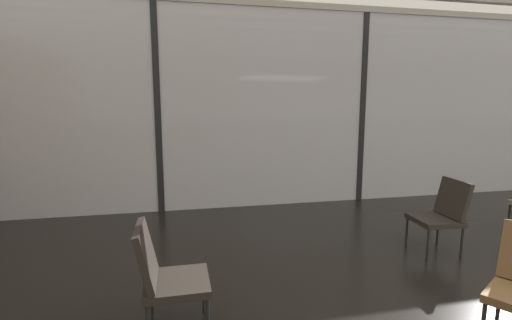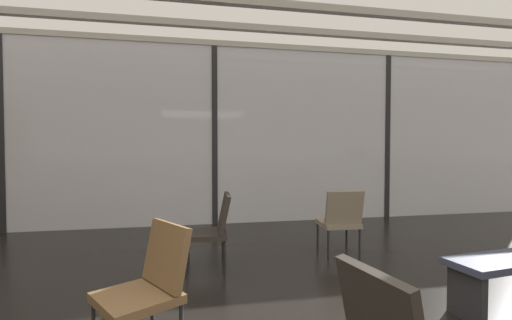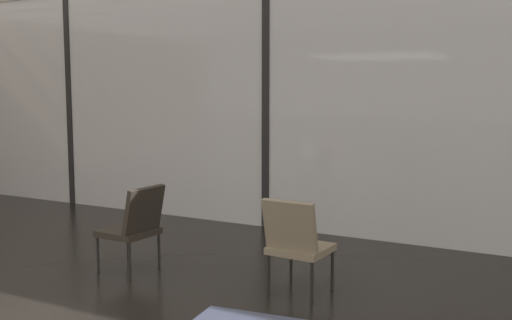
% 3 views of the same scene
% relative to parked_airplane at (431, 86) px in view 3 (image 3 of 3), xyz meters
% --- Properties ---
extents(glass_curtain_wall, '(14.00, 0.08, 3.27)m').
position_rel_parked_airplane_xyz_m(glass_curtain_wall, '(-1.10, -4.67, -0.26)').
color(glass_curtain_wall, silver).
rests_on(glass_curtain_wall, ground).
extents(window_mullion_0, '(0.10, 0.12, 3.27)m').
position_rel_parked_airplane_xyz_m(window_mullion_0, '(-4.60, -4.67, -0.26)').
color(window_mullion_0, black).
rests_on(window_mullion_0, ground).
extents(window_mullion_1, '(0.10, 0.12, 3.27)m').
position_rel_parked_airplane_xyz_m(window_mullion_1, '(-1.10, -4.67, -0.26)').
color(window_mullion_1, black).
rests_on(window_mullion_1, ground).
extents(parked_airplane, '(13.80, 3.79, 3.79)m').
position_rel_parked_airplane_xyz_m(parked_airplane, '(0.00, 0.00, 0.00)').
color(parked_airplane, silver).
rests_on(parked_airplane, ground).
extents(lounge_chair_2, '(0.55, 0.51, 0.87)m').
position_rel_parked_airplane_xyz_m(lounge_chair_2, '(-1.30, -7.09, -1.40)').
color(lounge_chair_2, '#28231E').
rests_on(lounge_chair_2, ground).
extents(lounge_chair_6, '(0.51, 0.55, 0.87)m').
position_rel_parked_airplane_xyz_m(lounge_chair_6, '(0.36, -6.93, -1.40)').
color(lounge_chair_6, '#7F705B').
rests_on(lounge_chair_6, ground).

